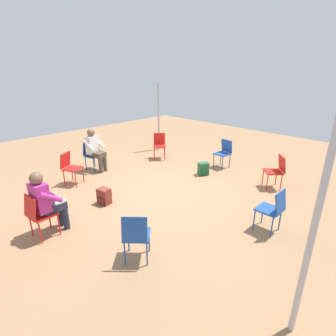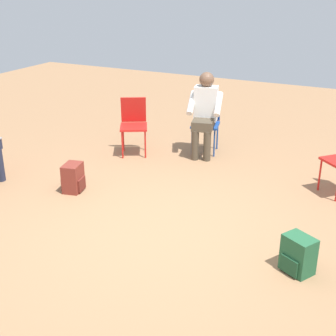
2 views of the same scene
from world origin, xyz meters
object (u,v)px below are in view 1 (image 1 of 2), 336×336
(chair_northeast, at_px, (276,169))
(backpack_by_empty_chair, at_px, (104,197))
(person_with_laptop, at_px, (46,199))
(chair_south, at_px, (38,213))
(backpack_near_laptop_user, at_px, (203,170))
(chair_west, at_px, (91,153))
(chair_northwest, at_px, (159,144))
(person_in_white, at_px, (95,148))
(chair_southwest, at_px, (70,166))
(chair_north, at_px, (224,151))
(chair_southeast, at_px, (136,234))
(chair_east, at_px, (273,208))

(chair_northeast, distance_m, backpack_by_empty_chair, 4.22)
(person_with_laptop, bearing_deg, chair_south, -90.00)
(backpack_near_laptop_user, xyz_separation_m, backpack_by_empty_chair, (-0.52, -2.92, 0.00))
(chair_west, bearing_deg, backpack_near_laptop_user, 113.81)
(chair_northwest, xyz_separation_m, person_in_white, (-0.51, -2.10, 0.20))
(chair_west, distance_m, backpack_near_laptop_user, 3.33)
(chair_west, relative_size, chair_southwest, 1.00)
(chair_north, distance_m, chair_southwest, 4.41)
(chair_north, bearing_deg, backpack_near_laptop_user, 93.43)
(chair_west, relative_size, chair_southeast, 1.00)
(chair_southwest, height_order, backpack_near_laptop_user, chair_southwest)
(chair_north, height_order, chair_southwest, same)
(chair_northeast, relative_size, backpack_by_empty_chair, 2.36)
(chair_north, distance_m, chair_east, 3.44)
(chair_northeast, bearing_deg, chair_southwest, 88.30)
(chair_southwest, bearing_deg, chair_east, 79.65)
(chair_northeast, relative_size, chair_north, 1.00)
(chair_southwest, xyz_separation_m, chair_east, (4.67, 1.58, 0.00))
(person_in_white, bearing_deg, chair_southwest, 9.88)
(person_with_laptop, bearing_deg, person_in_white, 129.00)
(chair_east, xyz_separation_m, person_with_laptop, (-2.83, -2.89, 0.20))
(chair_east, xyz_separation_m, backpack_by_empty_chair, (-3.12, -1.57, -0.34))
(chair_east, distance_m, backpack_near_laptop_user, 2.95)
(chair_east, distance_m, person_with_laptop, 4.05)
(chair_south, relative_size, backpack_by_empty_chair, 2.36)
(backpack_by_empty_chair, bearing_deg, chair_north, 81.85)
(backpack_by_empty_chair, bearing_deg, chair_northeast, 56.39)
(chair_west, distance_m, person_in_white, 0.26)
(chair_southwest, relative_size, chair_east, 1.00)
(chair_south, xyz_separation_m, chair_north, (0.25, 5.35, 0.00))
(chair_south, xyz_separation_m, chair_northeast, (2.03, 4.99, 0.00))
(person_with_laptop, bearing_deg, backpack_by_empty_chair, 96.73)
(chair_northwest, height_order, backpack_by_empty_chair, chair_northwest)
(chair_southwest, height_order, person_with_laptop, person_with_laptop)
(chair_west, relative_size, chair_north, 1.00)
(chair_northeast, distance_m, chair_north, 1.81)
(chair_south, relative_size, backpack_near_laptop_user, 2.36)
(chair_east, bearing_deg, chair_northeast, 22.02)
(person_in_white, height_order, backpack_by_empty_chair, person_in_white)
(chair_south, bearing_deg, backpack_near_laptop_user, 81.64)
(chair_east, relative_size, chair_southeast, 1.00)
(chair_south, xyz_separation_m, person_with_laptop, (-0.02, 0.17, 0.20))
(chair_south, relative_size, chair_southwest, 1.00)
(chair_southwest, distance_m, chair_east, 4.93)
(chair_east, distance_m, person_in_white, 5.12)
(chair_west, xyz_separation_m, chair_north, (2.68, 2.93, 0.00))
(chair_south, height_order, chair_northwest, same)
(chair_southwest, bearing_deg, chair_northeast, 103.09)
(chair_east, distance_m, chair_southeast, 2.51)
(chair_south, height_order, chair_north, same)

